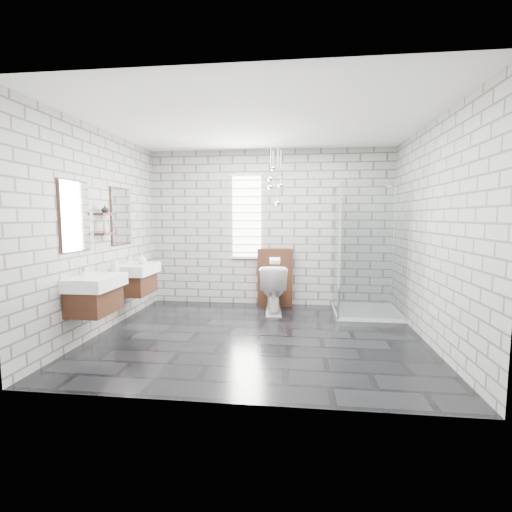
% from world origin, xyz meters
% --- Properties ---
extents(floor, '(4.20, 3.60, 0.02)m').
position_xyz_m(floor, '(0.00, 0.00, -0.01)').
color(floor, black).
rests_on(floor, ground).
extents(ceiling, '(4.20, 3.60, 0.02)m').
position_xyz_m(ceiling, '(0.00, 0.00, 2.71)').
color(ceiling, white).
rests_on(ceiling, wall_back).
extents(wall_back, '(4.20, 0.02, 2.70)m').
position_xyz_m(wall_back, '(0.00, 1.81, 1.35)').
color(wall_back, '#A4A49F').
rests_on(wall_back, floor).
extents(wall_front, '(4.20, 0.02, 2.70)m').
position_xyz_m(wall_front, '(0.00, -1.81, 1.35)').
color(wall_front, '#A4A49F').
rests_on(wall_front, floor).
extents(wall_left, '(0.02, 3.60, 2.70)m').
position_xyz_m(wall_left, '(-2.11, 0.00, 1.35)').
color(wall_left, '#A4A49F').
rests_on(wall_left, floor).
extents(wall_right, '(0.02, 3.60, 2.70)m').
position_xyz_m(wall_right, '(2.11, 0.00, 1.35)').
color(wall_right, '#A4A49F').
rests_on(wall_right, floor).
extents(vanity_left, '(0.47, 0.70, 1.57)m').
position_xyz_m(vanity_left, '(-1.91, -0.61, 0.76)').
color(vanity_left, '#422214').
rests_on(vanity_left, wall_left).
extents(vanity_right, '(0.47, 0.70, 1.57)m').
position_xyz_m(vanity_right, '(-1.91, 0.52, 0.76)').
color(vanity_right, '#422214').
rests_on(vanity_right, wall_left).
extents(shelf_lower, '(0.14, 0.30, 0.03)m').
position_xyz_m(shelf_lower, '(-2.03, -0.05, 1.32)').
color(shelf_lower, '#422214').
rests_on(shelf_lower, wall_left).
extents(shelf_upper, '(0.14, 0.30, 0.03)m').
position_xyz_m(shelf_upper, '(-2.03, -0.05, 1.58)').
color(shelf_upper, '#422214').
rests_on(shelf_upper, wall_left).
extents(window, '(0.56, 0.05, 1.48)m').
position_xyz_m(window, '(-0.40, 1.78, 1.55)').
color(window, white).
rests_on(window, wall_back).
extents(cistern_panel, '(0.60, 0.20, 1.00)m').
position_xyz_m(cistern_panel, '(0.11, 1.70, 0.50)').
color(cistern_panel, '#422214').
rests_on(cistern_panel, floor).
extents(flush_plate, '(0.18, 0.01, 0.12)m').
position_xyz_m(flush_plate, '(0.11, 1.60, 0.80)').
color(flush_plate, silver).
rests_on(flush_plate, cistern_panel).
extents(shower_enclosure, '(1.00, 1.00, 2.03)m').
position_xyz_m(shower_enclosure, '(1.50, 1.18, 0.50)').
color(shower_enclosure, white).
rests_on(shower_enclosure, floor).
extents(pendant_cluster, '(0.25, 0.21, 0.98)m').
position_xyz_m(pendant_cluster, '(0.11, 1.37, 2.08)').
color(pendant_cluster, silver).
rests_on(pendant_cluster, ceiling).
extents(toilet, '(0.50, 0.80, 0.78)m').
position_xyz_m(toilet, '(0.11, 1.20, 0.39)').
color(toilet, white).
rests_on(toilet, floor).
extents(soap_bottle_a, '(0.09, 0.10, 0.18)m').
position_xyz_m(soap_bottle_a, '(-1.82, -0.22, 0.94)').
color(soap_bottle_a, '#B2B2B2').
rests_on(soap_bottle_a, vanity_left).
extents(soap_bottle_b, '(0.14, 0.14, 0.16)m').
position_xyz_m(soap_bottle_b, '(-1.79, 0.52, 0.93)').
color(soap_bottle_b, '#B2B2B2').
rests_on(soap_bottle_b, vanity_right).
extents(soap_bottle_c, '(0.08, 0.08, 0.18)m').
position_xyz_m(soap_bottle_c, '(-2.02, -0.06, 1.43)').
color(soap_bottle_c, '#B2B2B2').
rests_on(soap_bottle_c, shelf_lower).
extents(vase, '(0.12, 0.12, 0.10)m').
position_xyz_m(vase, '(-2.02, -0.05, 1.65)').
color(vase, '#B2B2B2').
rests_on(vase, shelf_upper).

